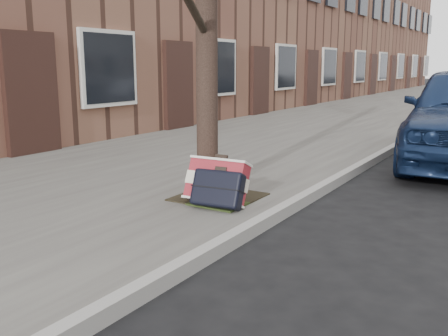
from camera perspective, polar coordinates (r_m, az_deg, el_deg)
The scene contains 6 objects.
ground at distance 3.77m, azimuth 15.87°, elevation -13.26°, with size 120.00×120.00×0.00m, color black.
near_sidewalk at distance 18.94m, azimuth 17.90°, elevation 6.57°, with size 5.00×70.00×0.12m, color #67645D.
house_near at distance 22.07m, azimuth 3.54°, elevation 16.70°, with size 6.80×40.00×7.00m, color brown.
dirt_patch at distance 5.55m, azimuth -0.62°, elevation -3.31°, with size 0.85×0.85×0.01m, color black.
suitcase_red at distance 5.21m, azimuth -0.82°, elevation -1.58°, with size 0.64×0.18×0.46m, color maroon.
suitcase_navy at distance 5.09m, azimuth -0.70°, elevation -2.36°, with size 0.53×0.17×0.38m, color black.
Camera 1 is at (0.88, -3.32, 1.56)m, focal length 40.00 mm.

